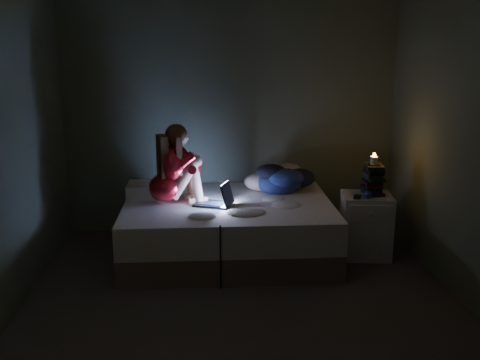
{
  "coord_description": "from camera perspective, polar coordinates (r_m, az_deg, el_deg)",
  "views": [
    {
      "loc": [
        -0.29,
        -4.17,
        2.12
      ],
      "look_at": [
        0.05,
        1.0,
        0.8
      ],
      "focal_mm": 41.89,
      "sensor_mm": 36.0,
      "label": 1
    }
  ],
  "objects": [
    {
      "name": "nightstand",
      "position": [
        5.7,
        12.69,
        -4.54
      ],
      "size": [
        0.52,
        0.48,
        0.63
      ],
      "primitive_type": "cube",
      "rotation": [
        0.0,
        0.0,
        -0.12
      ],
      "color": "beige",
      "rests_on": "ground"
    },
    {
      "name": "wall_back",
      "position": [
        6.14,
        -1.02,
        6.62
      ],
      "size": [
        3.6,
        0.02,
        2.6
      ],
      "primitive_type": "cube",
      "color": "#56644A",
      "rests_on": "ground"
    },
    {
      "name": "floor",
      "position": [
        4.69,
        0.19,
        -12.71
      ],
      "size": [
        3.6,
        3.8,
        0.02
      ],
      "primitive_type": "cube",
      "color": "#312E2D",
      "rests_on": "ground"
    },
    {
      "name": "pillow",
      "position": [
        5.74,
        -9.01,
        -0.99
      ],
      "size": [
        0.48,
        0.34,
        0.14
      ],
      "primitive_type": "cube",
      "color": "white",
      "rests_on": "bed"
    },
    {
      "name": "wall_right",
      "position": [
        4.74,
        22.64,
        3.22
      ],
      "size": [
        0.02,
        3.8,
        2.6
      ],
      "primitive_type": "cube",
      "color": "#56644A",
      "rests_on": "ground"
    },
    {
      "name": "woman",
      "position": [
        5.38,
        -7.67,
        1.55
      ],
      "size": [
        0.56,
        0.45,
        0.78
      ],
      "primitive_type": null,
      "rotation": [
        0.0,
        0.0,
        0.31
      ],
      "color": "#930302",
      "rests_on": "bed"
    },
    {
      "name": "wall_front",
      "position": [
        2.42,
        3.29,
        -5.51
      ],
      "size": [
        3.6,
        0.02,
        2.6
      ],
      "primitive_type": "cube",
      "color": "#56644A",
      "rests_on": "ground"
    },
    {
      "name": "candle",
      "position": [
        5.54,
        13.5,
        2.06
      ],
      "size": [
        0.07,
        0.07,
        0.08
      ],
      "primitive_type": "cylinder",
      "color": "beige",
      "rests_on": "book_stack"
    },
    {
      "name": "clothes_pile",
      "position": [
        5.83,
        3.96,
        0.29
      ],
      "size": [
        0.56,
        0.47,
        0.32
      ],
      "primitive_type": null,
      "rotation": [
        0.0,
        0.0,
        0.09
      ],
      "color": "navy",
      "rests_on": "bed"
    },
    {
      "name": "phone",
      "position": [
        5.49,
        12.02,
        -1.73
      ],
      "size": [
        0.1,
        0.15,
        0.01
      ],
      "primitive_type": "cube",
      "rotation": [
        0.0,
        0.0,
        -0.21
      ],
      "color": "black",
      "rests_on": "nightstand"
    },
    {
      "name": "bed",
      "position": [
        5.59,
        -1.22,
        -4.96
      ],
      "size": [
        2.02,
        1.52,
        0.56
      ],
      "primitive_type": null,
      "color": "beige",
      "rests_on": "ground"
    },
    {
      "name": "book_stack",
      "position": [
        5.58,
        13.38,
        0.08
      ],
      "size": [
        0.19,
        0.25,
        0.31
      ],
      "primitive_type": null,
      "color": "black",
      "rests_on": "nightstand"
    },
    {
      "name": "blue_orb",
      "position": [
        5.47,
        13.06,
        -1.47
      ],
      "size": [
        0.08,
        0.08,
        0.08
      ],
      "primitive_type": "sphere",
      "color": "navy",
      "rests_on": "nightstand"
    },
    {
      "name": "laptop",
      "position": [
        5.36,
        -2.81,
        -1.33
      ],
      "size": [
        0.41,
        0.35,
        0.24
      ],
      "primitive_type": null,
      "rotation": [
        0.0,
        0.0,
        -0.35
      ],
      "color": "black",
      "rests_on": "bed"
    }
  ]
}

